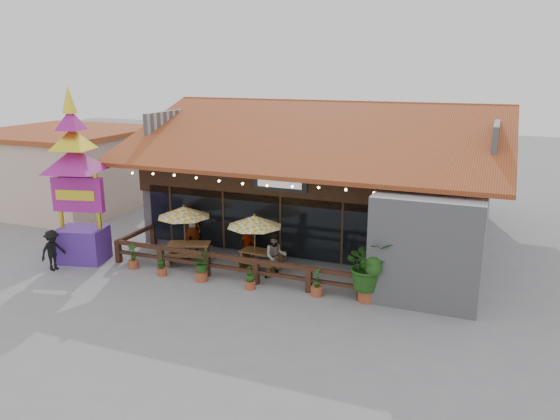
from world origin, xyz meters
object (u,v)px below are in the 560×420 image
at_px(thai_sign_tower, 75,165).
at_px(pedestrian, 53,250).
at_px(picnic_table_right, 261,257).
at_px(picnic_table_left, 189,249).
at_px(tropical_plant, 368,266).
at_px(umbrella_right, 255,221).
at_px(umbrella_left, 184,212).

relative_size(thai_sign_tower, pedestrian, 4.67).
relative_size(picnic_table_right, thai_sign_tower, 0.23).
relative_size(picnic_table_left, pedestrian, 1.28).
height_order(thai_sign_tower, tropical_plant, thai_sign_tower).
bearing_deg(umbrella_right, tropical_plant, -14.07).
bearing_deg(umbrella_right, pedestrian, -158.87).
distance_m(umbrella_right, tropical_plant, 4.79).
xyz_separation_m(picnic_table_right, tropical_plant, (4.41, -1.34, 0.72)).
xyz_separation_m(picnic_table_left, thai_sign_tower, (-4.03, -1.45, 3.38)).
height_order(tropical_plant, pedestrian, tropical_plant).
bearing_deg(thai_sign_tower, picnic_table_left, 19.75).
bearing_deg(pedestrian, umbrella_right, -59.42).
relative_size(umbrella_left, picnic_table_left, 1.20).
xyz_separation_m(tropical_plant, pedestrian, (-11.77, -1.63, -0.44)).
relative_size(picnic_table_right, pedestrian, 1.05).
height_order(umbrella_right, picnic_table_left, umbrella_right).
bearing_deg(umbrella_right, picnic_table_left, -178.34).
relative_size(umbrella_left, pedestrian, 1.53).
distance_m(thai_sign_tower, tropical_plant, 11.76).
bearing_deg(picnic_table_left, thai_sign_tower, -160.25).
relative_size(tropical_plant, pedestrian, 1.36).
xyz_separation_m(picnic_table_left, pedestrian, (-4.36, -2.70, 0.26)).
xyz_separation_m(picnic_table_right, thai_sign_tower, (-7.03, -1.72, 3.40)).
distance_m(umbrella_right, thai_sign_tower, 7.29).
relative_size(umbrella_left, picnic_table_right, 1.45).
relative_size(umbrella_left, umbrella_right, 1.08).
bearing_deg(umbrella_left, picnic_table_right, 1.56).
height_order(picnic_table_right, thai_sign_tower, thai_sign_tower).
relative_size(umbrella_right, picnic_table_right, 1.35).
bearing_deg(tropical_plant, pedestrian, -172.13).
relative_size(picnic_table_left, tropical_plant, 0.94).
xyz_separation_m(picnic_table_right, pedestrian, (-7.36, -2.97, 0.28)).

